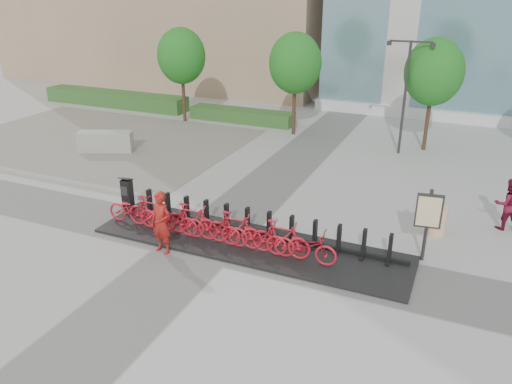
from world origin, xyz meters
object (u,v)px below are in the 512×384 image
at_px(bike_0, 133,210).
at_px(map_sign, 428,214).
at_px(jersey_barrier, 106,142).
at_px(construction_barrel, 438,221).
at_px(worker_red, 161,223).
at_px(pedestrian, 507,204).
at_px(kiosk, 128,195).

height_order(bike_0, map_sign, map_sign).
bearing_deg(map_sign, jersey_barrier, 155.56).
bearing_deg(map_sign, construction_barrel, 74.77).
relative_size(worker_red, pedestrian, 1.11).
relative_size(bike_0, map_sign, 0.85).
relative_size(kiosk, jersey_barrier, 0.52).
bearing_deg(worker_red, map_sign, 29.71).
bearing_deg(construction_barrel, pedestrian, 34.63).
xyz_separation_m(worker_red, jersey_barrier, (-7.63, 6.85, -0.46)).
xyz_separation_m(worker_red, construction_barrel, (7.20, 4.31, -0.46)).
distance_m(construction_barrel, jersey_barrier, 15.05).
relative_size(construction_barrel, map_sign, 0.44).
distance_m(worker_red, construction_barrel, 8.40).
distance_m(construction_barrel, map_sign, 2.02).
relative_size(kiosk, worker_red, 0.68).
bearing_deg(worker_red, jersey_barrier, 147.76).
bearing_deg(map_sign, bike_0, -178.15).
height_order(kiosk, jersey_barrier, kiosk).
xyz_separation_m(construction_barrel, map_sign, (-0.22, -1.77, 0.95)).
relative_size(pedestrian, map_sign, 0.78).
height_order(worker_red, map_sign, map_sign).
bearing_deg(bike_0, pedestrian, -67.07).
height_order(worker_red, pedestrian, worker_red).
bearing_deg(bike_0, jersey_barrier, 45.14).
bearing_deg(bike_0, kiosk, 46.07).
distance_m(kiosk, jersey_barrier, 7.26).
height_order(jersey_barrier, map_sign, map_sign).
xyz_separation_m(kiosk, map_sign, (9.47, 0.82, 0.74)).
relative_size(pedestrian, jersey_barrier, 0.69).
bearing_deg(jersey_barrier, map_sign, -39.06).
bearing_deg(worker_red, pedestrian, 41.40).
bearing_deg(worker_red, kiosk, 155.12).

